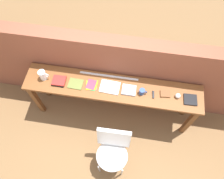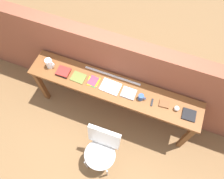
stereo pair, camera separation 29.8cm
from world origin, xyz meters
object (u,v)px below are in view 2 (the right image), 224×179
book_repair_rightmost (189,115)px  leather_journal_brown (164,104)px  book_stack_leftmost (63,72)px  multitool_folded (152,102)px  book_open_centre (111,87)px  mug (141,97)px  pitcher_white (49,63)px  magazine_cycling (78,77)px  chair_white_moulded (101,149)px  pamphlet_pile_colourful (94,81)px  sports_ball_small (177,108)px

book_repair_rightmost → leather_journal_brown: bearing=172.0°
book_stack_leftmost → multitool_folded: book_stack_leftmost is taller
leather_journal_brown → book_open_centre: bearing=175.6°
mug → multitool_folded: size_ratio=1.00×
pitcher_white → book_repair_rightmost: bearing=-0.8°
book_stack_leftmost → magazine_cycling: (0.24, 0.01, -0.02)m
magazine_cycling → book_repair_rightmost: (1.58, -0.00, 0.00)m
book_stack_leftmost → multitool_folded: (1.32, 0.01, -0.02)m
chair_white_moulded → pamphlet_pile_colourful: (-0.41, 0.76, 0.36)m
mug → multitool_folded: bearing=-0.5°
book_open_centre → mug: mug is taller
sports_ball_small → book_repair_rightmost: 0.17m
pitcher_white → pamphlet_pile_colourful: (0.69, -0.01, -0.07)m
pitcher_white → book_stack_leftmost: (0.23, -0.04, -0.05)m
magazine_cycling → book_repair_rightmost: 1.58m
chair_white_moulded → book_open_centre: 0.86m
mug → sports_ball_small: mug is taller
pitcher_white → leather_journal_brown: (1.71, 0.00, -0.07)m
magazine_cycling → leather_journal_brown: (1.24, 0.03, 0.00)m
leather_journal_brown → mug: bearing=-179.5°
book_open_centre → book_stack_leftmost: bearing=-175.0°
magazine_cycling → multitool_folded: 1.08m
chair_white_moulded → multitool_folded: (0.44, 0.74, 0.36)m
leather_journal_brown → chair_white_moulded: bearing=-133.2°
mug → leather_journal_brown: size_ratio=0.85×
pitcher_white → sports_ball_small: (1.87, -0.01, -0.04)m
magazine_cycling → mug: size_ratio=1.82×
book_stack_leftmost → book_repair_rightmost: book_stack_leftmost is taller
chair_white_moulded → book_repair_rightmost: bearing=38.2°
pitcher_white → magazine_cycling: (0.47, -0.03, -0.07)m
magazine_cycling → leather_journal_brown: 1.24m
pitcher_white → multitool_folded: size_ratio=1.67×
magazine_cycling → chair_white_moulded: bearing=-46.9°
pamphlet_pile_colourful → book_repair_rightmost: (1.35, -0.02, 0.00)m
leather_journal_brown → book_repair_rightmost: size_ratio=0.75×
book_repair_rightmost → multitool_folded: bearing=177.7°
chair_white_moulded → leather_journal_brown: 1.04m
pitcher_white → leather_journal_brown: size_ratio=1.41×
pitcher_white → sports_ball_small: pitcher_white is taller
chair_white_moulded → book_open_centre: book_open_centre is taller
multitool_folded → sports_ball_small: size_ratio=1.57×
multitool_folded → leather_journal_brown: (0.16, 0.03, 0.00)m
pamphlet_pile_colourful → book_open_centre: 0.25m
pitcher_white → book_open_centre: bearing=-0.5°
pitcher_white → book_open_centre: (0.95, -0.01, -0.07)m
magazine_cycling → pamphlet_pile_colourful: size_ratio=1.13×
leather_journal_brown → book_repair_rightmost: (0.34, -0.03, -0.00)m
mug → book_repair_rightmost: mug is taller
leather_journal_brown → magazine_cycling: bearing=176.2°
mug → chair_white_moulded: bearing=-111.1°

